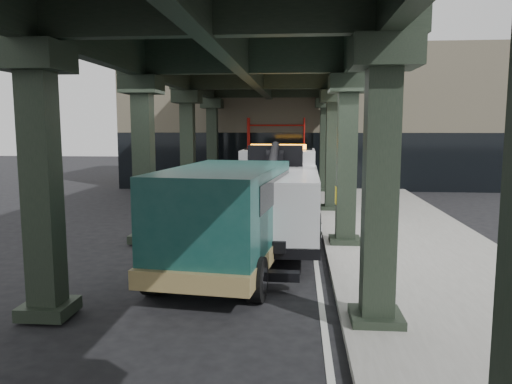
% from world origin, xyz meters
% --- Properties ---
extents(ground, '(90.00, 90.00, 0.00)m').
position_xyz_m(ground, '(0.00, 0.00, 0.00)').
color(ground, black).
rests_on(ground, ground).
extents(sidewalk, '(5.00, 40.00, 0.15)m').
position_xyz_m(sidewalk, '(4.50, 2.00, 0.07)').
color(sidewalk, gray).
rests_on(sidewalk, ground).
extents(lane_stripe, '(0.12, 38.00, 0.01)m').
position_xyz_m(lane_stripe, '(1.70, 2.00, 0.01)').
color(lane_stripe, silver).
rests_on(lane_stripe, ground).
extents(viaduct, '(7.40, 32.00, 6.40)m').
position_xyz_m(viaduct, '(-0.40, 2.00, 5.46)').
color(viaduct, black).
rests_on(viaduct, ground).
extents(building, '(22.00, 10.00, 8.00)m').
position_xyz_m(building, '(2.00, 20.00, 4.00)').
color(building, '#C6B793').
rests_on(building, ground).
extents(scaffolding, '(3.08, 0.88, 4.00)m').
position_xyz_m(scaffolding, '(0.00, 14.64, 2.11)').
color(scaffolding, red).
rests_on(scaffolding, ground).
extents(tow_truck, '(2.95, 9.41, 3.06)m').
position_xyz_m(tow_truck, '(0.46, 3.37, 1.49)').
color(tow_truck, black).
rests_on(tow_truck, ground).
extents(towed_van, '(3.20, 6.64, 2.59)m').
position_xyz_m(towed_van, '(-0.47, -0.66, 1.39)').
color(towed_van, '#113F3A').
rests_on(towed_van, ground).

